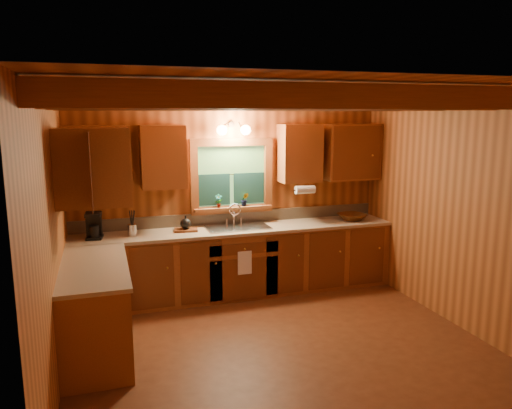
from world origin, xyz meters
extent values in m
plane|color=#582C15|center=(0.00, 0.00, 0.00)|extent=(4.20, 4.20, 0.00)
plane|color=brown|center=(0.00, 0.00, 2.60)|extent=(4.20, 4.20, 0.00)
plane|color=brown|center=(0.00, 1.90, 1.30)|extent=(4.20, 0.00, 4.20)
plane|color=brown|center=(0.00, -1.90, 1.30)|extent=(4.20, 0.00, 4.20)
plane|color=brown|center=(-2.10, 0.00, 1.30)|extent=(0.00, 3.80, 3.80)
plane|color=brown|center=(2.10, 0.00, 1.30)|extent=(0.00, 3.80, 3.80)
cube|color=brown|center=(0.00, -1.20, 2.49)|extent=(4.20, 0.14, 0.18)
cube|color=brown|center=(0.00, -0.40, 2.49)|extent=(4.20, 0.14, 0.18)
cube|color=brown|center=(0.00, 0.40, 2.49)|extent=(4.20, 0.14, 0.18)
cube|color=brown|center=(0.00, 1.20, 2.49)|extent=(4.20, 0.14, 0.18)
cube|color=brown|center=(0.00, 1.59, 0.43)|extent=(4.20, 0.62, 0.86)
cube|color=brown|center=(-1.79, 0.48, 0.43)|extent=(0.62, 1.60, 0.86)
cube|color=tan|center=(0.00, 1.59, 0.88)|extent=(4.20, 0.66, 0.04)
cube|color=tan|center=(-1.78, 0.48, 0.88)|extent=(0.64, 1.60, 0.04)
cube|color=tan|center=(0.00, 1.89, 0.98)|extent=(4.20, 0.02, 0.16)
cube|color=white|center=(-1.47, 0.68, 0.43)|extent=(0.02, 0.60, 0.80)
cube|color=brown|center=(-1.70, 1.73, 1.84)|extent=(0.78, 0.34, 0.78)
cube|color=brown|center=(-0.92, 1.73, 1.84)|extent=(0.55, 0.34, 0.78)
cube|color=brown|center=(0.92, 1.73, 1.84)|extent=(0.55, 0.34, 0.78)
cube|color=brown|center=(1.70, 1.73, 1.84)|extent=(0.78, 0.34, 0.78)
cube|color=brown|center=(-1.93, 0.68, 1.84)|extent=(0.34, 1.10, 0.78)
cube|color=brown|center=(0.00, 1.86, 2.00)|extent=(1.12, 0.08, 0.10)
cube|color=brown|center=(0.00, 1.86, 1.10)|extent=(1.12, 0.08, 0.10)
cube|color=brown|center=(-0.51, 1.86, 1.55)|extent=(0.10, 0.08, 0.80)
cube|color=brown|center=(0.51, 1.86, 1.55)|extent=(0.10, 0.08, 0.80)
cube|color=#497F35|center=(0.00, 1.90, 1.55)|extent=(0.92, 0.01, 0.80)
cube|color=#123531|center=(-0.24, 1.87, 1.37)|extent=(0.42, 0.02, 0.42)
cube|color=#123531|center=(0.24, 1.87, 1.37)|extent=(0.42, 0.02, 0.42)
cylinder|color=black|center=(0.00, 1.87, 1.57)|extent=(0.92, 0.01, 0.01)
cube|color=brown|center=(0.00, 1.82, 1.12)|extent=(1.06, 0.14, 0.04)
cylinder|color=black|center=(0.00, 1.86, 2.23)|extent=(0.08, 0.03, 0.08)
cylinder|color=black|center=(-0.10, 1.80, 2.23)|extent=(0.09, 0.17, 0.08)
cylinder|color=black|center=(0.10, 1.80, 2.23)|extent=(0.09, 0.17, 0.08)
sphere|color=#FFE0A5|center=(-0.16, 1.74, 2.16)|extent=(0.13, 0.13, 0.13)
sphere|color=#FFE0A5|center=(0.16, 1.74, 2.16)|extent=(0.13, 0.13, 0.13)
cylinder|color=white|center=(0.92, 1.53, 1.37)|extent=(0.27, 0.11, 0.11)
cube|color=white|center=(0.00, 1.26, 0.52)|extent=(0.18, 0.01, 0.30)
cube|color=silver|center=(0.00, 1.60, 0.91)|extent=(0.82, 0.48, 0.02)
cube|color=#262628|center=(-0.19, 1.60, 0.84)|extent=(0.34, 0.40, 0.14)
cube|color=#262628|center=(0.19, 1.60, 0.84)|extent=(0.34, 0.40, 0.14)
cylinder|color=silver|center=(0.00, 1.78, 1.01)|extent=(0.04, 0.04, 0.22)
torus|color=silver|center=(0.00, 1.72, 1.12)|extent=(0.16, 0.02, 0.16)
cube|color=black|center=(-1.78, 1.57, 0.91)|extent=(0.18, 0.22, 0.03)
cube|color=black|center=(-1.78, 1.64, 1.07)|extent=(0.18, 0.08, 0.30)
cube|color=black|center=(-1.78, 1.55, 1.20)|extent=(0.18, 0.20, 0.04)
cylinder|color=black|center=(-1.78, 1.54, 1.00)|extent=(0.11, 0.11, 0.13)
cylinder|color=silver|center=(-1.34, 1.59, 0.97)|extent=(0.11, 0.11, 0.14)
cylinder|color=black|center=(-1.35, 1.58, 1.11)|extent=(0.03, 0.04, 0.20)
cylinder|color=black|center=(-1.34, 1.59, 1.11)|extent=(0.01, 0.01, 0.20)
cylinder|color=black|center=(-1.32, 1.60, 1.11)|extent=(0.03, 0.04, 0.20)
cylinder|color=black|center=(-1.31, 1.61, 1.11)|extent=(0.04, 0.05, 0.20)
cube|color=#5D2C14|center=(-0.67, 1.63, 0.91)|extent=(0.32, 0.25, 0.03)
sphere|color=black|center=(-0.67, 1.63, 0.99)|extent=(0.14, 0.14, 0.14)
cylinder|color=black|center=(-0.67, 1.63, 1.08)|extent=(0.02, 0.02, 0.04)
imported|color=#48230C|center=(1.65, 1.56, 0.95)|extent=(0.42, 0.42, 0.09)
imported|color=#5D2C14|center=(-0.20, 1.81, 1.23)|extent=(0.10, 0.08, 0.18)
imported|color=#5D2C14|center=(0.17, 1.82, 1.23)|extent=(0.12, 0.10, 0.18)
camera|label=1|loc=(-1.67, -4.42, 2.37)|focal=34.36mm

